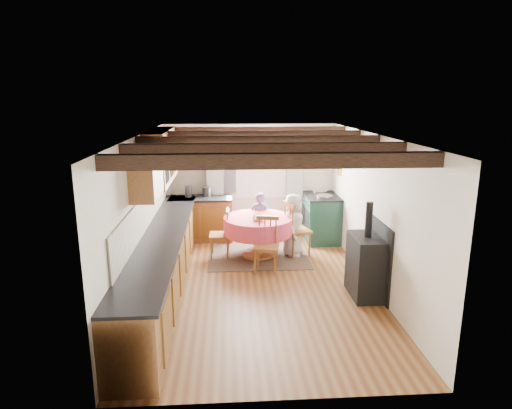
{
  "coord_description": "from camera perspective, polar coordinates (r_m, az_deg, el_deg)",
  "views": [
    {
      "loc": [
        -0.48,
        -6.55,
        2.97
      ],
      "look_at": [
        0.0,
        0.8,
        1.15
      ],
      "focal_mm": 30.95,
      "sensor_mm": 36.0,
      "label": 1
    }
  ],
  "objects": [
    {
      "name": "wall_plate",
      "position": [
        9.48,
        5.62,
        6.12
      ],
      "size": [
        0.3,
        0.02,
        0.3
      ],
      "primitive_type": "cylinder",
      "rotation": [
        1.57,
        0.0,
        0.0
      ],
      "color": "silver",
      "rests_on": "wall_back"
    },
    {
      "name": "curtain_right",
      "position": [
        9.49,
        5.01,
        2.47
      ],
      "size": [
        0.35,
        0.1,
        2.1
      ],
      "primitive_type": "cube",
      "color": "#A1A19F",
      "rests_on": "wall_back"
    },
    {
      "name": "rug",
      "position": [
        8.43,
        0.28,
        -6.71
      ],
      "size": [
        1.87,
        1.45,
        0.01
      ],
      "primitive_type": "cube",
      "color": "brown",
      "rests_on": "floor"
    },
    {
      "name": "beam_d",
      "position": [
        7.59,
        -0.1,
        8.9
      ],
      "size": [
        3.6,
        0.16,
        0.16
      ],
      "primitive_type": "cube",
      "color": "#392519",
      "rests_on": "ceiling"
    },
    {
      "name": "child_right",
      "position": [
        8.36,
        4.85,
        -2.64
      ],
      "size": [
        0.52,
        0.66,
        1.2
      ],
      "primitive_type": "imported",
      "rotation": [
        0.0,
        0.0,
        1.31
      ],
      "color": "silver",
      "rests_on": "floor"
    },
    {
      "name": "chair_left",
      "position": [
        8.3,
        -4.74,
        -3.73
      ],
      "size": [
        0.42,
        0.41,
        0.93
      ],
      "primitive_type": null,
      "rotation": [
        0.0,
        0.0,
        -1.59
      ],
      "color": "#9B622B",
      "rests_on": "floor"
    },
    {
      "name": "bowl_a",
      "position": [
        7.96,
        0.31,
        -1.91
      ],
      "size": [
        0.29,
        0.29,
        0.05
      ],
      "primitive_type": "imported",
      "rotation": [
        0.0,
        0.0,
        1.16
      ],
      "color": "silver",
      "rests_on": "dining_table"
    },
    {
      "name": "child_far",
      "position": [
        8.82,
        0.45,
        -1.98
      ],
      "size": [
        0.42,
        0.29,
        1.12
      ],
      "primitive_type": "imported",
      "rotation": [
        0.0,
        0.0,
        3.08
      ],
      "color": "#535075",
      "rests_on": "floor"
    },
    {
      "name": "wall_cabinet_solid",
      "position": [
        6.44,
        -14.0,
        3.91
      ],
      "size": [
        0.34,
        0.9,
        0.7
      ],
      "primitive_type": "cube",
      "color": "brown",
      "rests_on": "wall_left"
    },
    {
      "name": "cup",
      "position": [
        7.94,
        -0.11,
        -1.79
      ],
      "size": [
        0.14,
        0.14,
        0.1
      ],
      "primitive_type": "imported",
      "rotation": [
        0.0,
        0.0,
        2.19
      ],
      "color": "silver",
      "rests_on": "dining_table"
    },
    {
      "name": "curtain_rod",
      "position": [
        9.25,
        -0.12,
        9.11
      ],
      "size": [
        2.0,
        0.03,
        0.03
      ],
      "primitive_type": "cylinder",
      "rotation": [
        0.0,
        1.57,
        0.0
      ],
      "color": "black",
      "rests_on": "wall_back"
    },
    {
      "name": "ceiling",
      "position": [
        6.59,
        0.46,
        8.92
      ],
      "size": [
        3.6,
        5.5,
        0.0
      ],
      "primitive_type": "cube",
      "color": "white",
      "rests_on": "ground"
    },
    {
      "name": "window_frame",
      "position": [
        9.4,
        -0.16,
        5.5
      ],
      "size": [
        1.34,
        0.03,
        1.54
      ],
      "primitive_type": "cube",
      "color": "white",
      "rests_on": "wall_back"
    },
    {
      "name": "wall_front",
      "position": [
        4.22,
        3.18,
        -10.95
      ],
      "size": [
        3.6,
        0.0,
        2.4
      ],
      "primitive_type": "cube",
      "color": "silver",
      "rests_on": "ground"
    },
    {
      "name": "beam_e",
      "position": [
        8.59,
        -0.53,
        9.47
      ],
      "size": [
        3.6,
        0.16,
        0.16
      ],
      "primitive_type": "cube",
      "color": "#392519",
      "rests_on": "ceiling"
    },
    {
      "name": "canister_wide",
      "position": [
        9.25,
        -6.39,
        1.62
      ],
      "size": [
        0.18,
        0.18,
        0.2
      ],
      "primitive_type": "cylinder",
      "color": "#262628",
      "rests_on": "worktop_back"
    },
    {
      "name": "dining_table",
      "position": [
        8.3,
        0.28,
        -4.24
      ],
      "size": [
        1.29,
        1.29,
        0.78
      ],
      "primitive_type": null,
      "color": "#D93666",
      "rests_on": "floor"
    },
    {
      "name": "worktop_left",
      "position": [
        6.94,
        -11.88,
        -3.78
      ],
      "size": [
        0.64,
        5.3,
        0.04
      ],
      "primitive_type": "cube",
      "color": "black",
      "rests_on": "base_cabinet_left"
    },
    {
      "name": "beam_b",
      "position": [
        5.61,
        1.2,
        7.12
      ],
      "size": [
        3.6,
        0.16,
        0.16
      ],
      "primitive_type": "cube",
      "color": "#392519",
      "rests_on": "ceiling"
    },
    {
      "name": "beam_a",
      "position": [
        4.62,
        2.26,
        5.67
      ],
      "size": [
        3.6,
        0.16,
        0.16
      ],
      "primitive_type": "cube",
      "color": "#392519",
      "rests_on": "ceiling"
    },
    {
      "name": "splash_left",
      "position": [
        7.19,
        -14.04,
        -0.79
      ],
      "size": [
        0.02,
        4.5,
        0.55
      ],
      "primitive_type": "cube",
      "color": "beige",
      "rests_on": "wall_left"
    },
    {
      "name": "wall_picture",
      "position": [
        9.22,
        10.49,
        5.73
      ],
      "size": [
        0.04,
        0.5,
        0.6
      ],
      "primitive_type": "cube",
      "color": "gold",
      "rests_on": "wall_right"
    },
    {
      "name": "window_pane",
      "position": [
        9.41,
        -0.16,
        5.51
      ],
      "size": [
        1.2,
        0.01,
        1.4
      ],
      "primitive_type": "cube",
      "color": "white",
      "rests_on": "wall_back"
    },
    {
      "name": "wall_cabinet_glass",
      "position": [
        7.9,
        -12.15,
        6.16
      ],
      "size": [
        0.34,
        1.8,
        0.9
      ],
      "primitive_type": "cube",
      "color": "brown",
      "rests_on": "wall_left"
    },
    {
      "name": "bowl_b",
      "position": [
        8.18,
        0.2,
        -1.47
      ],
      "size": [
        0.26,
        0.26,
        0.06
      ],
      "primitive_type": "imported",
      "rotation": [
        0.0,
        0.0,
        0.65
      ],
      "color": "silver",
      "rests_on": "dining_table"
    },
    {
      "name": "beam_c",
      "position": [
        6.6,
        0.45,
        8.14
      ],
      "size": [
        3.6,
        0.16,
        0.16
      ],
      "primitive_type": "cube",
      "color": "#392519",
      "rests_on": "ceiling"
    },
    {
      "name": "aga_range",
      "position": [
        9.38,
        8.41,
        -1.59
      ],
      "size": [
        0.69,
        1.07,
        0.98
      ],
      "primitive_type": null,
      "color": "#17392D",
      "rests_on": "floor"
    },
    {
      "name": "wall_back",
      "position": [
        9.48,
        -0.76,
        3.12
      ],
      "size": [
        3.6,
        0.0,
        2.4
      ],
      "primitive_type": "cube",
      "color": "silver",
      "rests_on": "ground"
    },
    {
      "name": "base_cabinet_back",
      "position": [
        9.36,
        -7.09,
        -1.9
      ],
      "size": [
        1.3,
        0.6,
        0.88
      ],
      "primitive_type": "cube",
      "color": "brown",
      "rests_on": "floor"
    },
    {
      "name": "curtain_left",
      "position": [
        9.39,
        -5.31,
        2.34
      ],
      "size": [
        0.35,
        0.1,
        2.1
      ],
      "primitive_type": "cube",
      "color": "#A1A19F",
      "rests_on": "wall_back"
    },
    {
      "name": "chair_near",
      "position": [
        7.6,
        1.34,
        -5.26
      ],
      "size": [
        0.5,
        0.51,
        0.96
      ],
      "primitive_type": null,
      "rotation": [
        0.0,
        0.0,
        -0.23
      ],
      "color": "#9B622B",
      "rests_on": "floor"
    },
    {
      "name": "base_cabinet_left",
      "position": [
        7.09,
        -11.85,
        -7.32
      ],
      "size": [
        0.6,
        5.3,
        0.88
      ],
      "primitive_type": "cube",
      "color": "brown",
      "rests_on": "floor"
    },
    {
      "name": "chair_right",
      "position": [
        8.39,
        5.36,
        -3.11
      ],
      "size": [
        0.59,
        0.58,
        1.05
      ],
      "primitive_type": null,
      "rotation": [
        0.0,
        0.0,
        1.9
      ],
      "color": "#9B622B",
      "rests_on": "floor"
    },
    {
      "name": "splash_back",
      "position": [
        9.46,
        -6.83,
        3.0
      ],
      "size": [
        1.4,
        0.02,
        0.55
      ],
      "primitive_type": "cube",
      "color": "beige",
      "rests_on": "wall_back"
    },
    {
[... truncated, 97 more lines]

